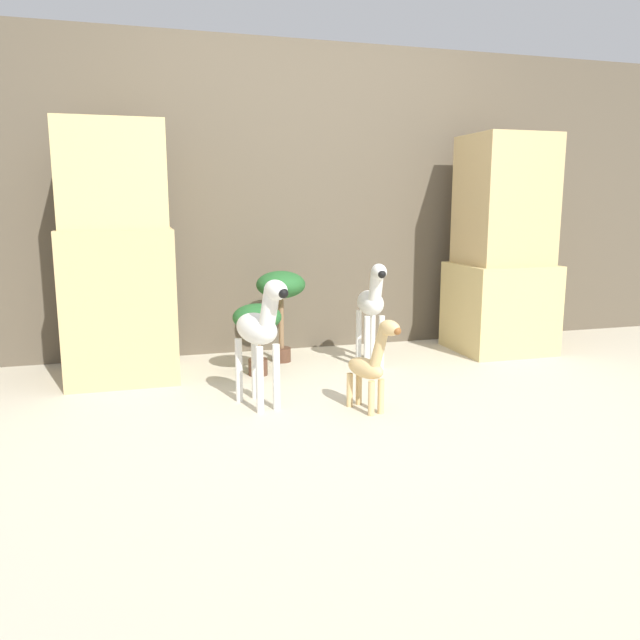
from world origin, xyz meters
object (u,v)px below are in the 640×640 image
Objects in this scene: zebra_right at (372,303)px; potted_palm_front at (281,290)px; zebra_left at (260,329)px; giraffe_figurine at (371,363)px; potted_palm_back at (257,322)px.

zebra_right is 1.12× the size of potted_palm_front.
zebra_left is 0.99m from potted_palm_front.
zebra_right is at bearing -26.62° from potted_palm_front.
giraffe_figurine is at bearing -24.04° from zebra_left.
zebra_right is 0.62m from potted_palm_front.
giraffe_figurine is 1.12× the size of potted_palm_back.
zebra_right reaches higher than potted_palm_front.
potted_palm_back is at bearing 116.17° from giraffe_figurine.
potted_palm_front is at bearing 153.38° from zebra_right.
zebra_left is at bearing -98.86° from potted_palm_back.
giraffe_figurine is 1.21m from potted_palm_front.
potted_palm_back is at bearing -126.59° from potted_palm_front.
potted_palm_front is at bearing 71.17° from zebra_left.
zebra_right is 1.00× the size of zebra_left.
potted_palm_front is at bearing 100.24° from giraffe_figurine.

